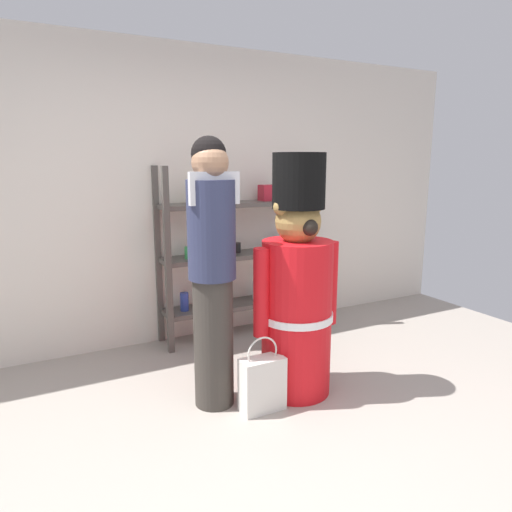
{
  "coord_description": "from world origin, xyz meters",
  "views": [
    {
      "loc": [
        -1.18,
        -1.84,
        1.61
      ],
      "look_at": [
        0.2,
        0.81,
        1.0
      ],
      "focal_mm": 32.66,
      "sensor_mm": 36.0,
      "label": 1
    }
  ],
  "objects_px": {
    "teddy_bear_guard": "(297,292)",
    "shopping_bag": "(262,383)",
    "person_shopper": "(212,266)",
    "merchandise_shelf": "(239,252)"
  },
  "relations": [
    {
      "from": "teddy_bear_guard",
      "to": "shopping_bag",
      "type": "distance_m",
      "value": 0.65
    },
    {
      "from": "teddy_bear_guard",
      "to": "person_shopper",
      "type": "height_order",
      "value": "person_shopper"
    },
    {
      "from": "merchandise_shelf",
      "to": "person_shopper",
      "type": "height_order",
      "value": "person_shopper"
    },
    {
      "from": "teddy_bear_guard",
      "to": "shopping_bag",
      "type": "xyz_separation_m",
      "value": [
        -0.34,
        -0.13,
        -0.54
      ]
    },
    {
      "from": "merchandise_shelf",
      "to": "shopping_bag",
      "type": "height_order",
      "value": "merchandise_shelf"
    },
    {
      "from": "teddy_bear_guard",
      "to": "person_shopper",
      "type": "bearing_deg",
      "value": 170.28
    },
    {
      "from": "person_shopper",
      "to": "teddy_bear_guard",
      "type": "bearing_deg",
      "value": -9.72
    },
    {
      "from": "person_shopper",
      "to": "shopping_bag",
      "type": "height_order",
      "value": "person_shopper"
    },
    {
      "from": "shopping_bag",
      "to": "person_shopper",
      "type": "bearing_deg",
      "value": 136.72
    },
    {
      "from": "teddy_bear_guard",
      "to": "person_shopper",
      "type": "xyz_separation_m",
      "value": [
        -0.58,
        0.1,
        0.22
      ]
    }
  ]
}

